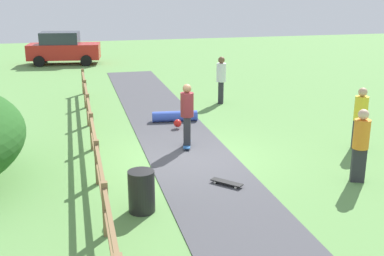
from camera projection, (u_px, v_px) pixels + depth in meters
The scene contains 11 objects.
ground_plane at pixel (191, 157), 13.35m from camera, with size 60.00×60.00×0.00m, color #60934C.
asphalt_path at pixel (191, 156), 13.34m from camera, with size 2.40×28.00×0.02m, color #47474C.
wooden_fence at pixel (94, 141), 12.55m from camera, with size 0.12×18.12×1.10m.
trash_bin at pixel (141, 191), 10.01m from camera, with size 0.56×0.56×0.90m, color black.
skater_riding at pixel (187, 112), 13.83m from camera, with size 0.47×0.82×1.87m.
skater_fallen at pixel (175, 117), 16.66m from camera, with size 1.60×1.29×0.36m.
skateboard_loose at pixel (227, 182), 11.39m from camera, with size 0.69×0.73×0.08m.
bystander_yellow at pixel (360, 115), 13.76m from camera, with size 0.45×0.45×1.81m.
bystander_orange at pixel (361, 142), 11.40m from camera, with size 0.50×0.50×1.81m.
bystander_white at pixel (221, 77), 19.14m from camera, with size 0.49×0.49×1.88m.
parked_car_red at pixel (63, 48), 28.82m from camera, with size 4.39×2.43×1.92m.
Camera 1 is at (-3.02, -12.20, 4.57)m, focal length 44.97 mm.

